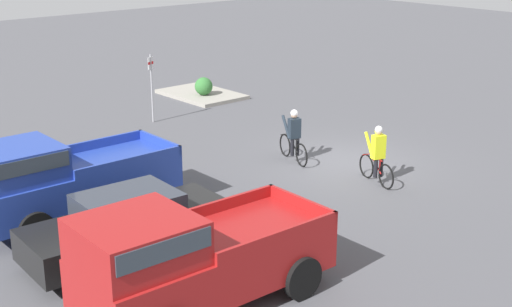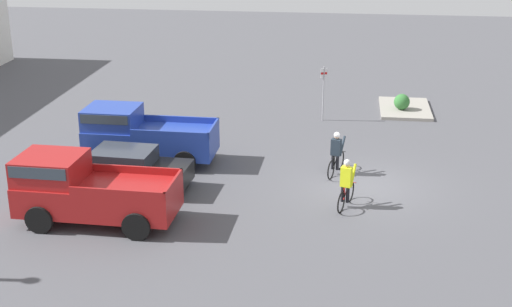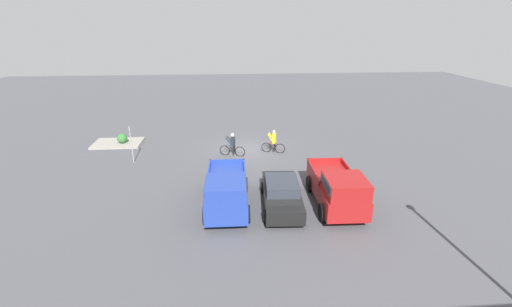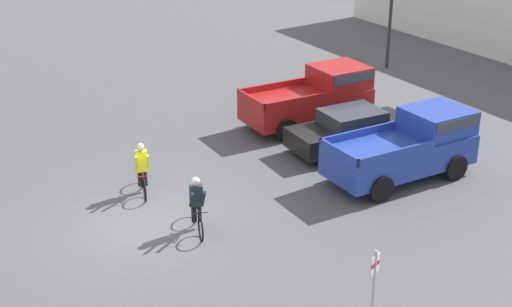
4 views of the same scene
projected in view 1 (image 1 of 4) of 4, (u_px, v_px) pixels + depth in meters
The scene contains 9 objects.
ground_plane at pixel (341, 161), 22.28m from camera, with size 80.00×80.00×0.00m, color #4C4C51.
pickup_truck_0 at pixel (188, 257), 13.36m from camera, with size 2.38×5.09×2.19m.
sedan_0 at pixel (129, 225), 15.73m from camera, with size 2.19×4.74×1.48m.
pickup_truck_1 at pixel (60, 178), 17.49m from camera, with size 2.27×5.08×2.17m.
cyclist_0 at pixel (294, 136), 22.09m from camera, with size 1.81×0.65×1.68m.
cyclist_1 at pixel (377, 155), 20.21m from camera, with size 1.68×0.62×1.72m.
fire_lane_sign at pixel (151, 82), 26.21m from camera, with size 0.12×0.29×2.56m.
curb_island at pixel (202, 94), 30.70m from camera, with size 3.64×2.40×0.15m, color gray.
shrub at pixel (204, 86), 30.12m from camera, with size 0.76×0.76×0.76m.
Camera 1 is at (-14.11, 15.94, 7.11)m, focal length 50.00 mm.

